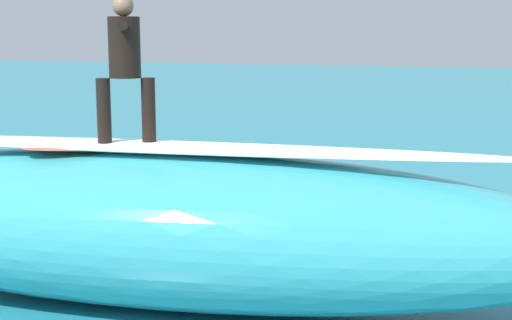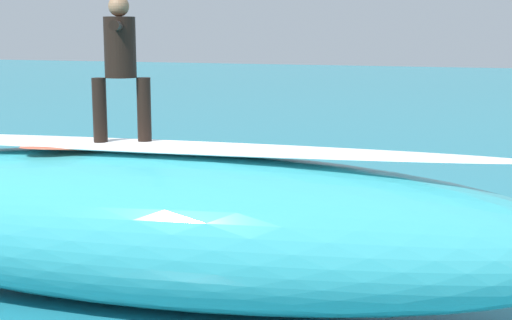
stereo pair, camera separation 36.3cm
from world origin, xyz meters
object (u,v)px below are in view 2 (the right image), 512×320
(surfer_paddling, at_px, (344,215))
(surfer_riding, at_px, (120,58))
(surfboard_paddling, at_px, (351,226))
(surfboard_riding, at_px, (123,146))

(surfer_paddling, bearing_deg, surfer_riding, -156.24)
(surfer_paddling, bearing_deg, surfboard_paddling, 0.00)
(surfer_paddling, bearing_deg, surfboard_riding, -156.24)
(surfer_riding, bearing_deg, surfer_paddling, -140.12)
(surfboard_riding, xyz_separation_m, surfboard_paddling, (-1.58, -3.94, -1.73))
(surfboard_riding, relative_size, surfboard_paddling, 1.20)
(surfboard_riding, xyz_separation_m, surfer_riding, (0.00, 0.00, 0.97))
(surfboard_paddling, relative_size, surfer_paddling, 1.34)
(surfboard_paddling, bearing_deg, surfer_paddling, -180.00)
(surfer_riding, height_order, surfer_paddling, surfer_riding)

